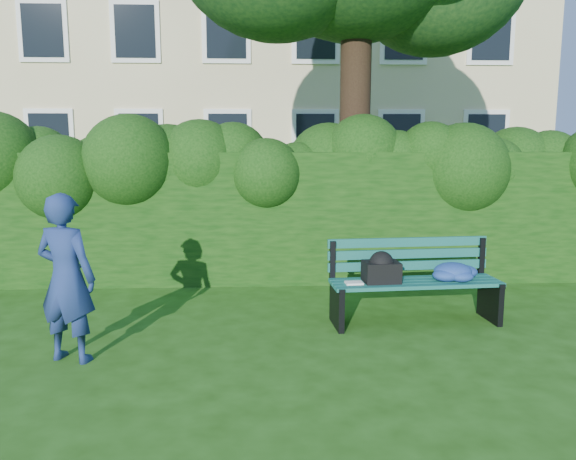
{
  "coord_description": "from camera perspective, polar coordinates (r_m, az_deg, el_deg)",
  "views": [
    {
      "loc": [
        -0.3,
        -5.68,
        1.96
      ],
      "look_at": [
        0.0,
        0.6,
        0.95
      ],
      "focal_mm": 35.0,
      "sensor_mm": 36.0,
      "label": 1
    }
  ],
  "objects": [
    {
      "name": "ground",
      "position": [
        6.01,
        0.28,
        -9.89
      ],
      "size": [
        80.0,
        80.0,
        0.0
      ],
      "primitive_type": "plane",
      "color": "#1F490F",
      "rests_on": "ground"
    },
    {
      "name": "apartment_building",
      "position": [
        20.08,
        -1.96,
        20.71
      ],
      "size": [
        16.0,
        8.08,
        12.0
      ],
      "color": "tan",
      "rests_on": "ground"
    },
    {
      "name": "hedge",
      "position": [
        7.95,
        -0.55,
        1.46
      ],
      "size": [
        10.0,
        1.0,
        1.8
      ],
      "color": "black",
      "rests_on": "ground"
    },
    {
      "name": "park_bench",
      "position": [
        6.23,
        13.06,
        -4.69
      ],
      "size": [
        1.85,
        0.69,
        0.89
      ],
      "rotation": [
        0.0,
        0.0,
        0.07
      ],
      "color": "#0D413C",
      "rests_on": "ground"
    },
    {
      "name": "man_reading",
      "position": [
        5.33,
        -21.59,
        -4.57
      ],
      "size": [
        0.64,
        0.51,
        1.51
      ],
      "primitive_type": "imported",
      "rotation": [
        0.0,
        0.0,
        2.83
      ],
      "color": "navy",
      "rests_on": "ground"
    }
  ]
}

